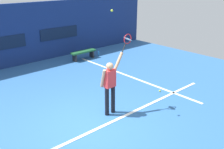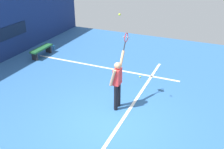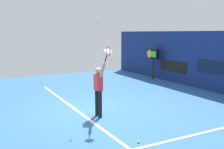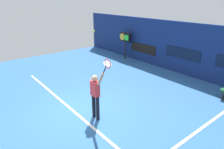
# 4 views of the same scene
# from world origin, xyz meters

# --- Properties ---
(ground_plane) EXTENTS (18.00, 18.00, 0.00)m
(ground_plane) POSITION_xyz_m (0.00, 0.00, 0.00)
(ground_plane) COLOR #2D609E
(back_wall) EXTENTS (18.00, 0.20, 2.93)m
(back_wall) POSITION_xyz_m (0.00, 6.75, 1.47)
(back_wall) COLOR navy
(back_wall) RESTS_ON ground_plane
(sponsor_banner_center) EXTENTS (2.20, 0.03, 0.60)m
(sponsor_banner_center) POSITION_xyz_m (0.00, 6.63, 1.21)
(sponsor_banner_center) COLOR #0C1933
(sponsor_banner_starboard) EXTENTS (2.20, 0.03, 0.60)m
(sponsor_banner_starboard) POSITION_xyz_m (3.00, 6.63, 1.27)
(sponsor_banner_starboard) COLOR #0C1933
(court_baseline) EXTENTS (10.00, 0.10, 0.01)m
(court_baseline) POSITION_xyz_m (0.00, -0.30, 0.01)
(court_baseline) COLOR white
(court_baseline) RESTS_ON ground_plane
(court_sideline) EXTENTS (0.10, 7.00, 0.01)m
(court_sideline) POSITION_xyz_m (3.59, 2.00, 0.01)
(court_sideline) COLOR white
(court_sideline) RESTS_ON ground_plane
(tennis_player) EXTENTS (0.78, 0.31, 1.93)m
(tennis_player) POSITION_xyz_m (0.82, 0.13, 1.01)
(tennis_player) COLOR black
(tennis_player) RESTS_ON ground_plane
(tennis_racket) EXTENTS (0.46, 0.27, 0.61)m
(tennis_racket) POSITION_xyz_m (1.52, 0.13, 2.26)
(tennis_racket) COLOR black
(tennis_ball) EXTENTS (0.07, 0.07, 0.07)m
(tennis_ball) POSITION_xyz_m (0.87, 0.11, 3.18)
(tennis_ball) COLOR #CCE033
(court_bench) EXTENTS (1.40, 0.36, 0.45)m
(court_bench) POSITION_xyz_m (3.60, 5.38, 0.34)
(court_bench) COLOR #1E592D
(court_bench) RESTS_ON ground_plane
(water_bottle) EXTENTS (0.07, 0.07, 0.24)m
(water_bottle) POSITION_xyz_m (4.62, 5.38, 0.12)
(water_bottle) COLOR #338CD8
(water_bottle) RESTS_ON ground_plane
(spare_ball) EXTENTS (0.07, 0.07, 0.07)m
(spare_ball) POSITION_xyz_m (3.30, 0.12, 0.03)
(spare_ball) COLOR #CCE033
(spare_ball) RESTS_ON ground_plane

